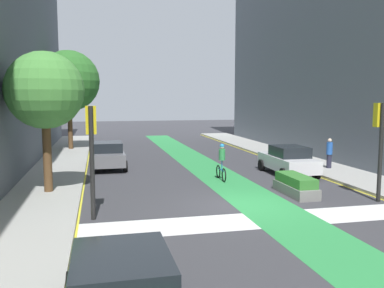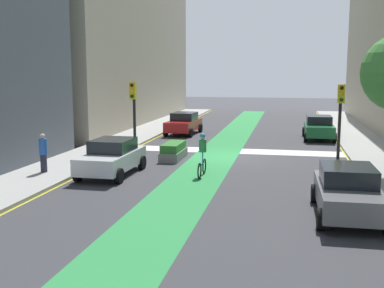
{
  "view_description": "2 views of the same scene",
  "coord_description": "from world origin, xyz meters",
  "views": [
    {
      "loc": [
        -5.2,
        -14.65,
        4.11
      ],
      "look_at": [
        -0.41,
        6.39,
        1.69
      ],
      "focal_mm": 38.34,
      "sensor_mm": 36.0,
      "label": 1
    },
    {
      "loc": [
        -2.82,
        24.66,
        4.47
      ],
      "look_at": [
        1.08,
        5.42,
        1.48
      ],
      "focal_mm": 44.29,
      "sensor_mm": 36.0,
      "label": 2
    }
  ],
  "objects": [
    {
      "name": "ground_plane",
      "position": [
        0.0,
        0.0,
        0.0
      ],
      "size": [
        120.0,
        120.0,
        0.0
      ],
      "primitive_type": "plane",
      "color": "#38383D"
    },
    {
      "name": "bike_lane_paint",
      "position": [
        0.94,
        0.0,
        0.0
      ],
      "size": [
        2.4,
        60.0,
        0.01
      ],
      "primitive_type": "cube",
      "color": "#2D8C47",
      "rests_on": "ground_plane"
    },
    {
      "name": "crosswalk_band",
      "position": [
        0.0,
        -2.0,
        0.0
      ],
      "size": [
        12.0,
        1.8,
        0.01
      ],
      "primitive_type": "cube",
      "color": "silver",
      "rests_on": "ground_plane"
    },
    {
      "name": "sidewalk_left",
      "position": [
        -7.5,
        0.0,
        0.07
      ],
      "size": [
        3.0,
        60.0,
        0.15
      ],
      "primitive_type": "cube",
      "color": "#9E9E99",
      "rests_on": "ground_plane"
    },
    {
      "name": "curb_stripe_left",
      "position": [
        -6.0,
        0.0,
        0.01
      ],
      "size": [
        0.16,
        60.0,
        0.01
      ],
      "primitive_type": "cube",
      "color": "yellow",
      "rests_on": "ground_plane"
    },
    {
      "name": "curb_stripe_right",
      "position": [
        6.0,
        0.0,
        0.01
      ],
      "size": [
        0.16,
        60.0,
        0.01
      ],
      "primitive_type": "cube",
      "color": "yellow",
      "rests_on": "ground_plane"
    },
    {
      "name": "traffic_signal_near_right",
      "position": [
        5.63,
        -0.56,
        2.76
      ],
      "size": [
        0.35,
        0.52,
        3.92
      ],
      "color": "black",
      "rests_on": "ground_plane"
    },
    {
      "name": "traffic_signal_near_left",
      "position": [
        -5.46,
        -0.53,
        2.71
      ],
      "size": [
        0.35,
        0.52,
        3.85
      ],
      "color": "black",
      "rests_on": "ground_plane"
    },
    {
      "name": "car_white_right_far",
      "position": [
        4.66,
        5.4,
        0.8
      ],
      "size": [
        2.08,
        4.23,
        1.57
      ],
      "color": "silver",
      "rests_on": "ground_plane"
    },
    {
      "name": "car_grey_left_far",
      "position": [
        -4.72,
        9.65,
        0.8
      ],
      "size": [
        2.05,
        4.22,
        1.57
      ],
      "color": "slate",
      "rests_on": "ground_plane"
    },
    {
      "name": "cyclist_in_lane",
      "position": [
        0.75,
        4.8,
        0.97
      ],
      "size": [
        0.32,
        1.73,
        1.86
      ],
      "color": "black",
      "rests_on": "ground_plane"
    },
    {
      "name": "pedestrian_sidewalk_right_a",
      "position": [
        7.54,
        6.11,
        1.01
      ],
      "size": [
        0.34,
        0.34,
        1.69
      ],
      "color": "#262638",
      "rests_on": "sidewalk_right"
    },
    {
      "name": "street_tree_near",
      "position": [
        -7.36,
        3.47,
        4.41
      ],
      "size": [
        3.23,
        3.23,
        5.91
      ],
      "color": "brown",
      "rests_on": "sidewalk_left"
    },
    {
      "name": "street_tree_far",
      "position": [
        -7.4,
        18.72,
        5.43
      ],
      "size": [
        4.72,
        4.72,
        7.65
      ],
      "color": "brown",
      "rests_on": "sidewalk_left"
    },
    {
      "name": "median_planter",
      "position": [
        2.94,
        1.12,
        0.4
      ],
      "size": [
        0.95,
        2.58,
        0.85
      ],
      "color": "slate",
      "rests_on": "ground_plane"
    }
  ]
}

